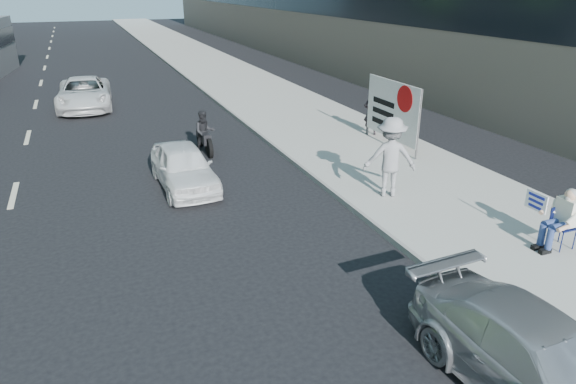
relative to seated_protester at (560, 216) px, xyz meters
name	(u,v)px	position (x,y,z in m)	size (l,w,h in m)	color
ground	(380,302)	(-4.31, -0.19, -0.87)	(160.00, 160.00, 0.00)	black
near_sidewalk	(249,87)	(-0.31, 19.81, -0.80)	(5.00, 120.00, 0.15)	#A9A89E
seated_protester	(560,216)	(0.00, 0.00, 0.00)	(0.83, 1.11, 1.31)	#121B50
jogger	(390,157)	(-1.68, 3.78, 0.31)	(1.33, 0.77, 2.07)	gray
pedestrian_woman	(372,113)	(0.88, 9.01, 0.07)	(0.58, 0.38, 1.58)	black
protest_banner	(392,110)	(0.70, 7.45, 0.53)	(0.08, 3.06, 2.20)	#4C4C4C
parked_sedan	(543,365)	(-3.58, -2.99, -0.27)	(1.70, 4.18, 1.21)	#9EA0A4
white_sedan_near	(184,167)	(-6.41, 6.69, -0.27)	(1.42, 3.53, 1.20)	white
white_sedan_far	(84,93)	(-8.64, 18.04, -0.20)	(2.25, 4.87, 1.35)	silver
motorcycle	(204,134)	(-5.14, 9.59, -0.24)	(0.71, 2.04, 1.42)	black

